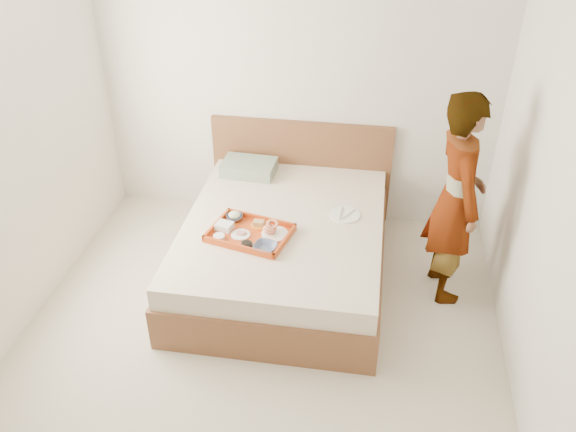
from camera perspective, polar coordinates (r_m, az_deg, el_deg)
The scene contains 17 objects.
ground at distance 4.29m, azimuth -3.41°, elevation -13.78°, with size 3.50×4.00×0.01m, color beige.
wall_back at distance 5.22m, azimuth 0.80°, elevation 12.71°, with size 3.50×0.01×2.60m, color silver.
wall_right at distance 3.54m, azimuth 24.74°, elevation -1.44°, with size 0.01×4.00×2.60m, color silver.
bed at distance 4.84m, azimuth -0.40°, elevation -3.12°, with size 1.65×2.00×0.53m, color brown.
headboard at distance 5.53m, azimuth 1.26°, elevation 4.54°, with size 1.65×0.06×0.95m, color brown.
pillow at distance 5.34m, azimuth -3.78°, elevation 4.68°, with size 0.47×0.32×0.11m, color gray.
tray at distance 4.52m, azimuth -3.67°, elevation -1.63°, with size 0.59×0.43×0.05m, color #B54310.
prawn_plate at distance 4.50m, azimuth -1.27°, elevation -1.74°, with size 0.20×0.20×0.01m, color white.
navy_bowl_big at distance 4.34m, azimuth -2.20°, elevation -3.01°, with size 0.17×0.17×0.04m, color #172442.
sauce_dish at distance 4.38m, azimuth -3.98°, elevation -2.79°, with size 0.09×0.09×0.03m, color black.
meat_plate at distance 4.51m, azimuth -4.58°, elevation -1.80°, with size 0.15×0.15×0.01m, color white.
bread_plate at distance 4.61m, azimuth -2.70°, elevation -0.86°, with size 0.14×0.14×0.01m, color orange.
salad_bowl at distance 4.69m, azimuth -5.15°, elevation -0.12°, with size 0.13×0.13×0.04m, color #172442.
plastic_tub at distance 4.58m, azimuth -6.13°, elevation -0.98°, with size 0.12×0.10×0.05m, color silver.
cheese_round at distance 4.48m, azimuth -6.65°, elevation -2.03°, with size 0.09×0.09×0.03m, color white.
dinner_plate at distance 4.77m, azimuth 5.50°, elevation 0.11°, with size 0.24×0.24×0.01m, color white.
person at distance 4.55m, azimuth 15.85°, elevation 1.56°, with size 0.61×0.40×1.68m, color beige.
Camera 1 is at (0.71, -2.84, 3.14)m, focal length 37.02 mm.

